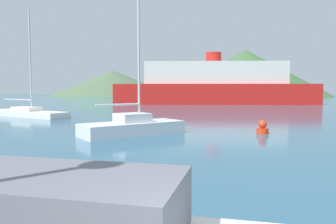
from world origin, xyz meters
name	(u,v)px	position (x,y,z in m)	size (l,w,h in m)	color
sailboat_inner	(27,112)	(-11.94, 25.89, 0.34)	(8.05, 6.40, 8.67)	white
sailboat_middle	(133,125)	(-2.41, 14.85, 0.48)	(5.34, 4.41, 10.04)	silver
ferry_distant	(213,86)	(7.42, 48.64, 2.72)	(29.81, 11.20, 7.76)	red
buoy_marker	(263,128)	(4.23, 15.06, 0.29)	(0.60, 0.60, 0.69)	red
hill_west	(113,83)	(-14.91, 100.88, 3.91)	(38.04, 38.04, 7.81)	#4C6647
hill_central	(245,73)	(25.70, 98.03, 6.96)	(49.54, 49.54, 13.92)	#3D6038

